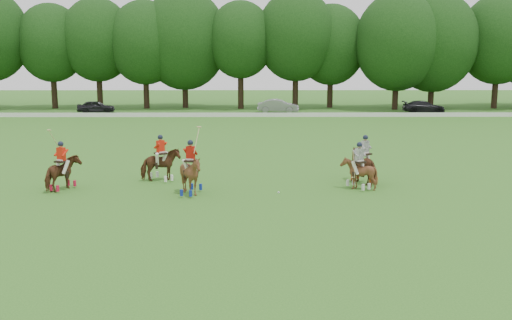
{
  "coord_description": "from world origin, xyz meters",
  "views": [
    {
      "loc": [
        1.39,
        -21.74,
        6.02
      ],
      "look_at": [
        1.55,
        4.2,
        1.4
      ],
      "focal_mm": 40.0,
      "sensor_mm": 36.0,
      "label": 1
    }
  ],
  "objects_px": {
    "polo_stripe_a": "(365,166)",
    "polo_ball": "(279,192)",
    "car_left": "(96,107)",
    "polo_red_c": "(191,175)",
    "car_mid": "(278,106)",
    "polo_red_b": "(161,165)",
    "polo_stripe_b": "(359,173)",
    "polo_red_a": "(62,173)",
    "car_right": "(424,107)"
  },
  "relations": [
    {
      "from": "car_right",
      "to": "polo_red_c",
      "type": "xyz_separation_m",
      "value": [
        -22.1,
        -39.29,
        0.24
      ]
    },
    {
      "from": "car_left",
      "to": "polo_red_c",
      "type": "distance_m",
      "value": 42.01
    },
    {
      "from": "polo_red_a",
      "to": "polo_stripe_b",
      "type": "xyz_separation_m",
      "value": [
        13.75,
        0.12,
        -0.03
      ]
    },
    {
      "from": "car_mid",
      "to": "polo_stripe_b",
      "type": "distance_m",
      "value": 38.3
    },
    {
      "from": "car_left",
      "to": "polo_red_c",
      "type": "xyz_separation_m",
      "value": [
        14.86,
        -39.29,
        0.21
      ]
    },
    {
      "from": "polo_stripe_a",
      "to": "polo_stripe_b",
      "type": "xyz_separation_m",
      "value": [
        -0.55,
        -1.4,
        -0.07
      ]
    },
    {
      "from": "car_mid",
      "to": "car_right",
      "type": "height_order",
      "value": "car_mid"
    },
    {
      "from": "polo_stripe_a",
      "to": "polo_stripe_b",
      "type": "relative_size",
      "value": 1.07
    },
    {
      "from": "polo_stripe_b",
      "to": "polo_ball",
      "type": "height_order",
      "value": "polo_stripe_b"
    },
    {
      "from": "car_right",
      "to": "car_left",
      "type": "bearing_deg",
      "value": 92.21
    },
    {
      "from": "polo_stripe_a",
      "to": "polo_ball",
      "type": "xyz_separation_m",
      "value": [
        -4.31,
        -2.25,
        -0.82
      ]
    },
    {
      "from": "car_left",
      "to": "car_mid",
      "type": "height_order",
      "value": "car_mid"
    },
    {
      "from": "car_right",
      "to": "polo_red_b",
      "type": "xyz_separation_m",
      "value": [
        -23.9,
        -36.37,
        0.16
      ]
    },
    {
      "from": "polo_red_b",
      "to": "polo_ball",
      "type": "xyz_separation_m",
      "value": [
        5.74,
        -2.72,
        -0.79
      ]
    },
    {
      "from": "car_mid",
      "to": "polo_red_b",
      "type": "bearing_deg",
      "value": 174.64
    },
    {
      "from": "car_mid",
      "to": "polo_ball",
      "type": "distance_m",
      "value": 39.14
    },
    {
      "from": "car_mid",
      "to": "polo_ball",
      "type": "xyz_separation_m",
      "value": [
        -1.71,
        -39.09,
        -0.72
      ]
    },
    {
      "from": "polo_red_c",
      "to": "polo_stripe_a",
      "type": "height_order",
      "value": "polo_red_c"
    },
    {
      "from": "car_mid",
      "to": "polo_stripe_a",
      "type": "distance_m",
      "value": 36.94
    },
    {
      "from": "car_right",
      "to": "polo_red_b",
      "type": "height_order",
      "value": "polo_red_b"
    },
    {
      "from": "car_left",
      "to": "car_mid",
      "type": "xyz_separation_m",
      "value": [
        20.51,
        0.0,
        0.06
      ]
    },
    {
      "from": "car_mid",
      "to": "car_left",
      "type": "bearing_deg",
      "value": 96.22
    },
    {
      "from": "polo_red_a",
      "to": "polo_red_b",
      "type": "height_order",
      "value": "polo_red_a"
    },
    {
      "from": "car_left",
      "to": "polo_stripe_b",
      "type": "relative_size",
      "value": 1.86
    },
    {
      "from": "car_mid",
      "to": "polo_red_b",
      "type": "height_order",
      "value": "polo_red_b"
    },
    {
      "from": "polo_ball",
      "to": "car_mid",
      "type": "bearing_deg",
      "value": 87.49
    },
    {
      "from": "polo_red_b",
      "to": "polo_stripe_b",
      "type": "relative_size",
      "value": 1.05
    },
    {
      "from": "car_right",
      "to": "polo_stripe_b",
      "type": "relative_size",
      "value": 2.1
    },
    {
      "from": "car_right",
      "to": "polo_stripe_b",
      "type": "xyz_separation_m",
      "value": [
        -14.4,
        -38.25,
        0.11
      ]
    },
    {
      "from": "car_left",
      "to": "car_right",
      "type": "bearing_deg",
      "value": -97.16
    },
    {
      "from": "car_left",
      "to": "polo_red_b",
      "type": "relative_size",
      "value": 1.78
    },
    {
      "from": "car_mid",
      "to": "polo_stripe_b",
      "type": "bearing_deg",
      "value": -170.72
    },
    {
      "from": "car_mid",
      "to": "polo_ball",
      "type": "relative_size",
      "value": 51.36
    },
    {
      "from": "polo_stripe_b",
      "to": "polo_red_b",
      "type": "bearing_deg",
      "value": 168.83
    },
    {
      "from": "car_right",
      "to": "polo_stripe_b",
      "type": "height_order",
      "value": "polo_stripe_b"
    },
    {
      "from": "polo_ball",
      "to": "polo_red_b",
      "type": "bearing_deg",
      "value": 154.6
    },
    {
      "from": "car_right",
      "to": "polo_stripe_a",
      "type": "xyz_separation_m",
      "value": [
        -13.86,
        -36.85,
        0.18
      ]
    },
    {
      "from": "polo_stripe_b",
      "to": "polo_ball",
      "type": "bearing_deg",
      "value": -167.31
    },
    {
      "from": "polo_stripe_a",
      "to": "polo_red_a",
      "type": "bearing_deg",
      "value": -173.92
    },
    {
      "from": "car_right",
      "to": "polo_red_a",
      "type": "relative_size",
      "value": 1.65
    },
    {
      "from": "car_right",
      "to": "car_mid",
      "type": "bearing_deg",
      "value": 92.21
    },
    {
      "from": "car_left",
      "to": "car_right",
      "type": "distance_m",
      "value": 36.96
    },
    {
      "from": "polo_red_a",
      "to": "polo_ball",
      "type": "xyz_separation_m",
      "value": [
        9.98,
        -0.73,
        -0.78
      ]
    },
    {
      "from": "car_left",
      "to": "polo_ball",
      "type": "xyz_separation_m",
      "value": [
        18.79,
        -39.09,
        -0.66
      ]
    },
    {
      "from": "polo_red_a",
      "to": "polo_red_b",
      "type": "relative_size",
      "value": 1.22
    },
    {
      "from": "polo_red_a",
      "to": "polo_stripe_a",
      "type": "height_order",
      "value": "polo_red_a"
    },
    {
      "from": "polo_red_b",
      "to": "car_right",
      "type": "bearing_deg",
      "value": 56.69
    },
    {
      "from": "polo_red_c",
      "to": "polo_stripe_a",
      "type": "relative_size",
      "value": 1.28
    },
    {
      "from": "polo_red_a",
      "to": "polo_stripe_b",
      "type": "height_order",
      "value": "polo_red_a"
    },
    {
      "from": "polo_red_c",
      "to": "polo_red_b",
      "type": "bearing_deg",
      "value": 121.64
    }
  ]
}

